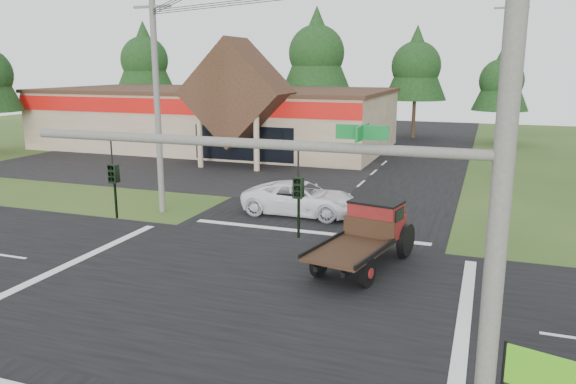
% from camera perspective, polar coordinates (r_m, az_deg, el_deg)
% --- Properties ---
extents(ground, '(120.00, 120.00, 0.00)m').
position_cam_1_polar(ground, '(18.76, -4.77, -9.94)').
color(ground, '#264619').
rests_on(ground, ground).
extents(road_ns, '(12.00, 120.00, 0.02)m').
position_cam_1_polar(road_ns, '(18.76, -4.77, -9.91)').
color(road_ns, black).
rests_on(road_ns, ground).
extents(road_ew, '(120.00, 12.00, 0.02)m').
position_cam_1_polar(road_ew, '(18.76, -4.77, -9.90)').
color(road_ew, black).
rests_on(road_ew, ground).
extents(parking_apron, '(28.00, 14.00, 0.02)m').
position_cam_1_polar(parking_apron, '(41.35, -11.57, 2.45)').
color(parking_apron, black).
rests_on(parking_apron, ground).
extents(cvs_building, '(30.40, 18.20, 9.19)m').
position_cam_1_polar(cvs_building, '(50.97, -7.18, 7.65)').
color(cvs_building, gray).
rests_on(cvs_building, ground).
extents(traffic_signal_mast, '(8.12, 0.24, 7.00)m').
position_cam_1_polar(traffic_signal_mast, '(8.80, 9.22, -5.97)').
color(traffic_signal_mast, '#595651').
rests_on(traffic_signal_mast, ground).
extents(utility_pole_nr, '(2.00, 0.30, 11.00)m').
position_cam_1_polar(utility_pole_nr, '(8.36, 20.91, 0.98)').
color(utility_pole_nr, '#595651').
rests_on(utility_pole_nr, ground).
extents(utility_pole_nw, '(2.00, 0.30, 10.50)m').
position_cam_1_polar(utility_pole_nw, '(28.27, -13.15, 8.70)').
color(utility_pole_nw, '#595651').
rests_on(utility_pole_nw, ground).
extents(utility_pole_ne, '(2.00, 0.30, 11.50)m').
position_cam_1_polar(utility_pole_ne, '(23.76, 21.74, 8.65)').
color(utility_pole_ne, '#595651').
rests_on(utility_pole_ne, ground).
extents(utility_pole_n, '(2.00, 0.30, 11.20)m').
position_cam_1_polar(utility_pole_n, '(37.75, 21.16, 9.66)').
color(utility_pole_n, '#595651').
rests_on(utility_pole_n, ground).
extents(tree_row_a, '(6.72, 6.72, 12.12)m').
position_cam_1_polar(tree_row_a, '(67.04, -14.40, 13.07)').
color(tree_row_a, '#332316').
rests_on(tree_row_a, ground).
extents(tree_row_b, '(5.60, 5.60, 10.10)m').
position_cam_1_polar(tree_row_b, '(63.83, -5.66, 12.23)').
color(tree_row_b, '#332316').
rests_on(tree_row_b, ground).
extents(tree_row_c, '(7.28, 7.28, 13.13)m').
position_cam_1_polar(tree_row_c, '(59.30, 2.91, 14.18)').
color(tree_row_c, '#332316').
rests_on(tree_row_c, ground).
extents(tree_row_d, '(6.16, 6.16, 11.11)m').
position_cam_1_polar(tree_row_d, '(58.17, 12.90, 12.59)').
color(tree_row_d, '#332316').
rests_on(tree_row_d, ground).
extents(tree_row_e, '(5.04, 5.04, 9.09)m').
position_cam_1_polar(tree_row_e, '(55.73, 20.89, 10.71)').
color(tree_row_e, '#332316').
rests_on(tree_row_e, ground).
extents(antique_flatbed_truck, '(3.25, 5.88, 2.32)m').
position_cam_1_polar(antique_flatbed_truck, '(20.52, 7.63, -4.55)').
color(antique_flatbed_truck, '#56160C').
rests_on(antique_flatbed_truck, ground).
extents(white_pickup, '(5.78, 2.67, 1.61)m').
position_cam_1_polar(white_pickup, '(27.69, 1.38, -0.65)').
color(white_pickup, white).
rests_on(white_pickup, ground).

